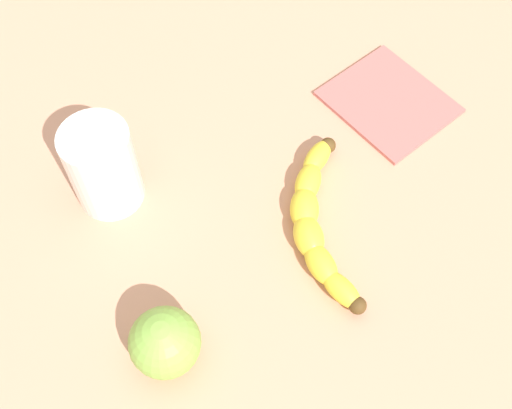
# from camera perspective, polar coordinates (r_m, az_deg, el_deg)

# --- Properties ---
(wooden_tabletop) EXTENTS (1.20, 1.20, 0.03)m
(wooden_tabletop) POSITION_cam_1_polar(r_m,az_deg,el_deg) (0.84, -0.03, 0.38)
(wooden_tabletop) COLOR tan
(wooden_tabletop) RESTS_ON ground
(banana) EXTENTS (0.23, 0.13, 0.04)m
(banana) POSITION_cam_1_polar(r_m,az_deg,el_deg) (0.79, 5.26, -1.52)
(banana) COLOR yellow
(banana) RESTS_ON wooden_tabletop
(smoothie_glass) EXTENTS (0.08, 0.08, 0.12)m
(smoothie_glass) POSITION_cam_1_polar(r_m,az_deg,el_deg) (0.80, -13.20, 3.12)
(smoothie_glass) COLOR silver
(smoothie_glass) RESTS_ON wooden_tabletop
(green_apple_fruit) EXTENTS (0.08, 0.08, 0.08)m
(green_apple_fruit) POSITION_cam_1_polar(r_m,az_deg,el_deg) (0.71, -7.97, -11.85)
(green_apple_fruit) COLOR #84B747
(green_apple_fruit) RESTS_ON wooden_tabletop
(folded_napkin) EXTENTS (0.18, 0.17, 0.01)m
(folded_napkin) POSITION_cam_1_polar(r_m,az_deg,el_deg) (0.92, 11.51, 8.78)
(folded_napkin) COLOR #BC6660
(folded_napkin) RESTS_ON wooden_tabletop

